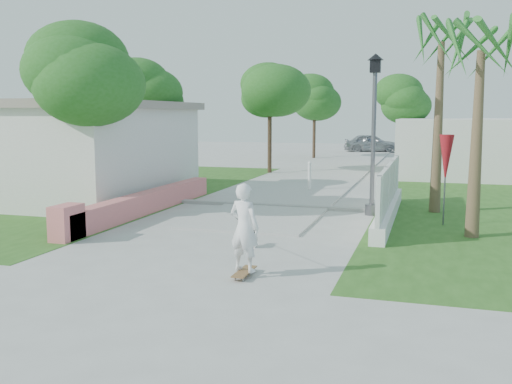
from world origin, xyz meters
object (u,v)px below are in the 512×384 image
(patio_umbrella, at_px, (446,159))
(street_lamp, at_px, (374,128))
(dog, at_px, (252,238))
(parked_car, at_px, (371,143))
(skateboarder, at_px, (245,226))
(bollard, at_px, (309,175))

(patio_umbrella, bearing_deg, street_lamp, 152.24)
(dog, xyz_separation_m, parked_car, (-0.65, 31.99, 0.50))
(skateboarder, distance_m, dog, 1.55)
(skateboarder, xyz_separation_m, parked_car, (-0.95, 33.40, -0.05))
(street_lamp, relative_size, parked_car, 1.10)
(dog, bearing_deg, bollard, 77.04)
(parked_car, bearing_deg, dog, 171.50)
(patio_umbrella, xyz_separation_m, dog, (-3.94, -3.71, -1.50))
(patio_umbrella, distance_m, skateboarder, 6.36)
(street_lamp, xyz_separation_m, parked_car, (-2.69, 27.28, -1.74))
(bollard, relative_size, dog, 2.24)
(street_lamp, bearing_deg, dog, -113.41)
(street_lamp, xyz_separation_m, bollard, (-2.70, 4.50, -1.84))
(street_lamp, bearing_deg, parked_car, 95.64)
(street_lamp, xyz_separation_m, dog, (-2.04, -4.71, -2.24))
(skateboarder, relative_size, parked_car, 0.68)
(street_lamp, relative_size, skateboarder, 1.63)
(bollard, bearing_deg, patio_umbrella, -50.09)
(bollard, bearing_deg, street_lamp, -59.04)
(bollard, xyz_separation_m, patio_umbrella, (4.60, -5.50, 1.10))
(street_lamp, bearing_deg, skateboarder, -105.90)
(bollard, distance_m, skateboarder, 10.67)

